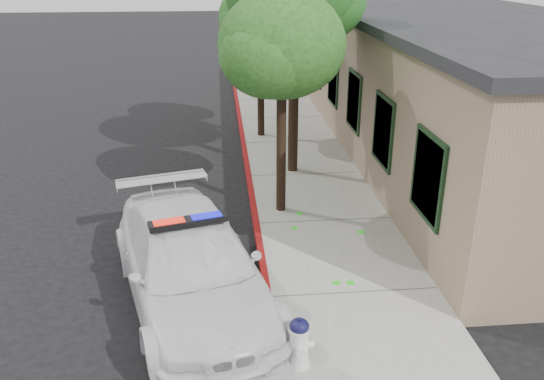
{
  "coord_description": "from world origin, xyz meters",
  "views": [
    {
      "loc": [
        -0.68,
        -8.38,
        5.76
      ],
      "look_at": [
        0.43,
        3.11,
        0.91
      ],
      "focal_mm": 36.65,
      "sensor_mm": 36.0,
      "label": 1
    }
  ],
  "objects_px": {
    "clapboard_building": "(446,79)",
    "street_tree_far": "(261,21)",
    "street_tree_near": "(282,49)",
    "police_car": "(191,265)",
    "fire_hydrant": "(299,342)"
  },
  "relations": [
    {
      "from": "street_tree_near",
      "to": "police_car",
      "type": "bearing_deg",
      "value": -119.18
    },
    {
      "from": "fire_hydrant",
      "to": "street_tree_near",
      "type": "bearing_deg",
      "value": 85.91
    },
    {
      "from": "street_tree_near",
      "to": "street_tree_far",
      "type": "height_order",
      "value": "street_tree_near"
    },
    {
      "from": "police_car",
      "to": "fire_hydrant",
      "type": "bearing_deg",
      "value": -65.35
    },
    {
      "from": "clapboard_building",
      "to": "street_tree_far",
      "type": "relative_size",
      "value": 4.18
    },
    {
      "from": "street_tree_near",
      "to": "street_tree_far",
      "type": "relative_size",
      "value": 1.01
    },
    {
      "from": "police_car",
      "to": "street_tree_far",
      "type": "xyz_separation_m",
      "value": [
        2.02,
        9.67,
        3.11
      ]
    },
    {
      "from": "clapboard_building",
      "to": "fire_hydrant",
      "type": "xyz_separation_m",
      "value": [
        -6.34,
        -10.83,
        -1.56
      ]
    },
    {
      "from": "police_car",
      "to": "clapboard_building",
      "type": "bearing_deg",
      "value": 32.99
    },
    {
      "from": "street_tree_far",
      "to": "clapboard_building",
      "type": "bearing_deg",
      "value": -7.72
    },
    {
      "from": "street_tree_far",
      "to": "street_tree_near",
      "type": "bearing_deg",
      "value": -90.22
    },
    {
      "from": "police_car",
      "to": "fire_hydrant",
      "type": "distance_m",
      "value": 2.57
    },
    {
      "from": "fire_hydrant",
      "to": "street_tree_far",
      "type": "xyz_separation_m",
      "value": [
        0.38,
        11.64,
        3.35
      ]
    },
    {
      "from": "police_car",
      "to": "fire_hydrant",
      "type": "relative_size",
      "value": 7.13
    },
    {
      "from": "fire_hydrant",
      "to": "street_tree_far",
      "type": "distance_m",
      "value": 12.12
    }
  ]
}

